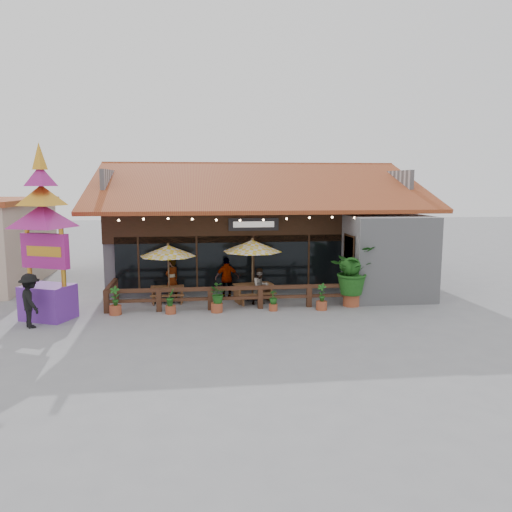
{
  "coord_description": "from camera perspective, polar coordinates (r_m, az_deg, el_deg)",
  "views": [
    {
      "loc": [
        -3.02,
        -19.86,
        4.98
      ],
      "look_at": [
        -0.43,
        1.5,
        1.84
      ],
      "focal_mm": 35.0,
      "sensor_mm": 36.0,
      "label": 1
    }
  ],
  "objects": [
    {
      "name": "picnic_table_left",
      "position": [
        21.41,
        -10.08,
        -4.03
      ],
      "size": [
        1.43,
        1.24,
        0.67
      ],
      "color": "brown",
      "rests_on": "ground"
    },
    {
      "name": "planter_e",
      "position": [
        19.97,
        7.51,
        -4.87
      ],
      "size": [
        0.46,
        0.44,
        1.07
      ],
      "color": "#974529",
      "rests_on": "ground"
    },
    {
      "name": "diner_a",
      "position": [
        21.69,
        -9.56,
        -2.64
      ],
      "size": [
        0.78,
        0.76,
        1.8
      ],
      "primitive_type": "imported",
      "rotation": [
        0.0,
        0.0,
        3.86
      ],
      "color": "#331C10",
      "rests_on": "ground"
    },
    {
      "name": "diner_c",
      "position": [
        21.78,
        -3.33,
        -2.52
      ],
      "size": [
        1.07,
        0.49,
        1.78
      ],
      "primitive_type": "imported",
      "rotation": [
        0.0,
        0.0,
        3.2
      ],
      "color": "#331C10",
      "rests_on": "ground"
    },
    {
      "name": "planter_a",
      "position": [
        19.83,
        -15.8,
        -5.16
      ],
      "size": [
        0.45,
        0.45,
        1.11
      ],
      "color": "#974529",
      "rests_on": "ground"
    },
    {
      "name": "umbrella_right",
      "position": [
        21.07,
        -0.42,
        1.14
      ],
      "size": [
        3.1,
        3.1,
        2.69
      ],
      "color": "brown",
      "rests_on": "ground"
    },
    {
      "name": "ground",
      "position": [
        20.69,
        1.69,
        -5.61
      ],
      "size": [
        100.0,
        100.0,
        0.0
      ],
      "primitive_type": "plane",
      "color": "gray",
      "rests_on": "ground"
    },
    {
      "name": "picnic_table_right",
      "position": [
        21.12,
        -0.3,
        -3.87
      ],
      "size": [
        1.87,
        1.7,
        0.77
      ],
      "color": "brown",
      "rests_on": "ground"
    },
    {
      "name": "patio_railing",
      "position": [
        20.08,
        -4.57,
        -4.26
      ],
      "size": [
        10.0,
        2.6,
        0.92
      ],
      "color": "#4B2A1B",
      "rests_on": "ground"
    },
    {
      "name": "pedestrian",
      "position": [
        19.01,
        -24.39,
        -4.67
      ],
      "size": [
        1.25,
        1.42,
        1.91
      ],
      "primitive_type": "imported",
      "rotation": [
        0.0,
        0.0,
        2.13
      ],
      "color": "black",
      "rests_on": "ground"
    },
    {
      "name": "thai_sign_tower",
      "position": [
        19.56,
        -23.15,
        3.73
      ],
      "size": [
        3.36,
        3.36,
        6.89
      ],
      "color": "#652A9B",
      "rests_on": "ground"
    },
    {
      "name": "planter_c",
      "position": [
        19.46,
        -4.51,
        -4.64
      ],
      "size": [
        0.89,
        0.89,
        1.11
      ],
      "color": "#974529",
      "rests_on": "ground"
    },
    {
      "name": "planter_b",
      "position": [
        19.5,
        -9.74,
        -5.26
      ],
      "size": [
        0.43,
        0.46,
        0.98
      ],
      "color": "#974529",
      "rests_on": "ground"
    },
    {
      "name": "diner_b",
      "position": [
        20.62,
        0.49,
        -3.48
      ],
      "size": [
        0.91,
        0.82,
        1.53
      ],
      "primitive_type": "imported",
      "rotation": [
        0.0,
        0.0,
        0.4
      ],
      "color": "#331C10",
      "rests_on": "ground"
    },
    {
      "name": "umbrella_left",
      "position": [
        21.02,
        -10.01,
        0.57
      ],
      "size": [
        2.67,
        2.67,
        2.52
      ],
      "color": "brown",
      "rests_on": "ground"
    },
    {
      "name": "tropical_plant",
      "position": [
        20.62,
        10.92,
        -1.75
      ],
      "size": [
        2.39,
        2.36,
        2.5
      ],
      "color": "#974529",
      "rests_on": "ground"
    },
    {
      "name": "restaurant_building",
      "position": [
        26.81,
        0.15,
        2.38
      ],
      "size": [
        15.5,
        14.73,
        6.09
      ],
      "color": "#A4A5A9",
      "rests_on": "ground"
    },
    {
      "name": "planter_d",
      "position": [
        19.69,
        1.98,
        -5.13
      ],
      "size": [
        0.42,
        0.42,
        0.84
      ],
      "color": "#974529",
      "rests_on": "ground"
    }
  ]
}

